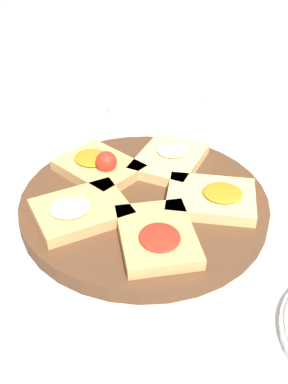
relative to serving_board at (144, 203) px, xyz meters
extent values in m
plane|color=beige|center=(0.00, 0.00, -0.01)|extent=(3.00, 3.00, 0.00)
cylinder|color=#51331E|center=(0.00, 0.00, 0.00)|extent=(0.39, 0.39, 0.03)
cube|color=tan|center=(0.10, -0.02, 0.02)|extent=(0.15, 0.12, 0.02)
ellipsoid|color=red|center=(0.12, -0.02, 0.03)|extent=(0.07, 0.07, 0.01)
cube|color=#DBB775|center=(0.05, 0.09, 0.02)|extent=(0.15, 0.16, 0.02)
ellipsoid|color=orange|center=(0.06, 0.10, 0.03)|extent=(0.08, 0.08, 0.01)
cube|color=#DBB775|center=(-0.07, 0.07, 0.02)|extent=(0.16, 0.17, 0.02)
ellipsoid|color=beige|center=(-0.08, 0.09, 0.03)|extent=(0.08, 0.08, 0.01)
cube|color=tan|center=(-0.09, -0.05, 0.02)|extent=(0.16, 0.15, 0.02)
ellipsoid|color=orange|center=(-0.11, -0.05, 0.03)|extent=(0.08, 0.08, 0.01)
sphere|color=red|center=(-0.07, -0.04, 0.04)|extent=(0.04, 0.04, 0.04)
cube|color=tan|center=(0.01, -0.10, 0.02)|extent=(0.11, 0.14, 0.02)
ellipsoid|color=beige|center=(0.01, -0.12, 0.03)|extent=(0.06, 0.07, 0.01)
cylinder|color=white|center=(-0.34, 0.16, -0.01)|extent=(0.23, 0.23, 0.01)
torus|color=white|center=(-0.34, 0.16, 0.00)|extent=(0.22, 0.22, 0.01)
camera|label=1|loc=(0.53, -0.20, 0.43)|focal=42.00mm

